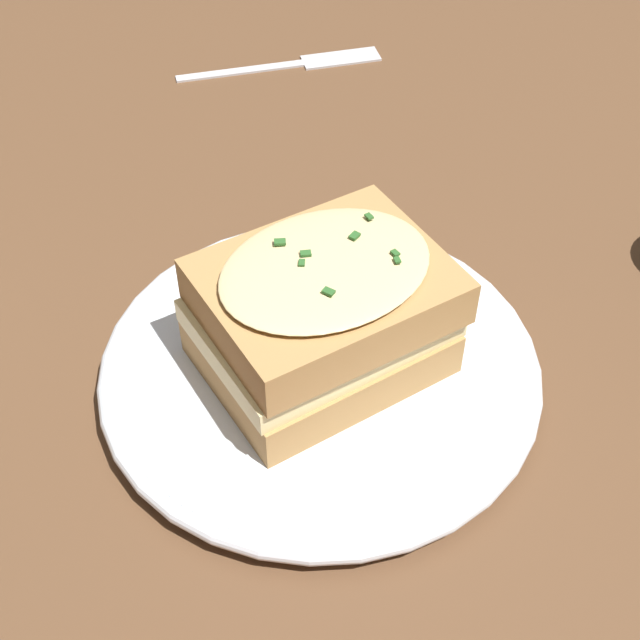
% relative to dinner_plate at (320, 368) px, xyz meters
% --- Properties ---
extents(ground_plane, '(2.40, 2.40, 0.00)m').
position_rel_dinner_plate_xyz_m(ground_plane, '(0.03, -0.02, -0.01)').
color(ground_plane, brown).
extents(dinner_plate, '(0.24, 0.24, 0.02)m').
position_rel_dinner_plate_xyz_m(dinner_plate, '(0.00, 0.00, 0.00)').
color(dinner_plate, white).
rests_on(dinner_plate, ground_plane).
extents(sandwich, '(0.15, 0.15, 0.07)m').
position_rel_dinner_plate_xyz_m(sandwich, '(0.00, 0.00, 0.04)').
color(sandwich, '#B2844C').
rests_on(sandwich, dinner_plate).
extents(fork, '(0.16, 0.09, 0.00)m').
position_rel_dinner_plate_xyz_m(fork, '(-0.09, 0.33, -0.01)').
color(fork, silver).
rests_on(fork, ground_plane).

